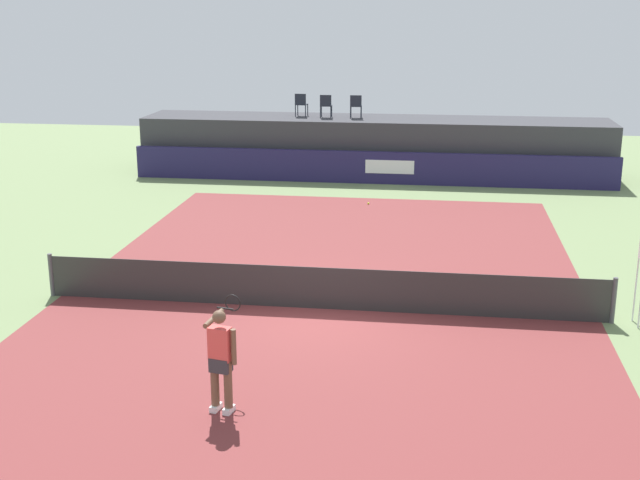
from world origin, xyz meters
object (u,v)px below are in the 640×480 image
(spectator_chair_far_left, at_px, (301,104))
(net_post_far, at_px, (614,301))
(tennis_ball, at_px, (368,203))
(spectator_chair_left, at_px, (326,105))
(spectator_chair_center, at_px, (356,105))
(tennis_player, at_px, (221,357))
(net_post_near, at_px, (51,275))

(spectator_chair_far_left, relative_size, net_post_far, 0.89)
(net_post_far, height_order, tennis_ball, net_post_far)
(spectator_chair_left, height_order, spectator_chair_center, same)
(spectator_chair_left, height_order, tennis_ball, spectator_chair_left)
(tennis_player, bearing_deg, net_post_far, 34.97)
(tennis_player, height_order, tennis_ball, tennis_player)
(spectator_chair_far_left, height_order, tennis_ball, spectator_chair_far_left)
(net_post_near, xyz_separation_m, tennis_player, (5.29, -4.97, 0.46))
(spectator_chair_far_left, distance_m, net_post_far, 18.10)
(spectator_chair_center, distance_m, tennis_ball, 5.89)
(spectator_chair_far_left, bearing_deg, tennis_player, -84.41)
(spectator_chair_left, distance_m, tennis_player, 20.26)
(spectator_chair_center, relative_size, tennis_player, 0.50)
(spectator_chair_center, height_order, net_post_far, spectator_chair_center)
(net_post_near, bearing_deg, spectator_chair_far_left, 78.02)
(tennis_player, bearing_deg, spectator_chair_left, 92.78)
(net_post_near, relative_size, tennis_player, 0.56)
(tennis_ball, bearing_deg, spectator_chair_center, 100.52)
(spectator_chair_far_left, height_order, tennis_player, spectator_chair_far_left)
(net_post_far, height_order, tennis_player, tennis_player)
(tennis_player, distance_m, tennis_ball, 15.11)
(spectator_chair_far_left, xyz_separation_m, net_post_far, (9.12, -15.48, -2.19))
(spectator_chair_center, bearing_deg, net_post_far, -65.54)
(spectator_chair_left, height_order, net_post_near, spectator_chair_left)
(spectator_chair_left, distance_m, net_post_near, 15.94)
(spectator_chair_left, relative_size, spectator_chair_center, 1.00)
(spectator_chair_left, bearing_deg, tennis_player, -87.22)
(spectator_chair_far_left, distance_m, net_post_near, 15.97)
(net_post_near, distance_m, net_post_far, 12.40)
(spectator_chair_far_left, distance_m, tennis_player, 20.62)
(spectator_chair_left, xyz_separation_m, tennis_ball, (2.12, -5.12, -2.66))
(net_post_near, distance_m, tennis_ball, 11.95)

